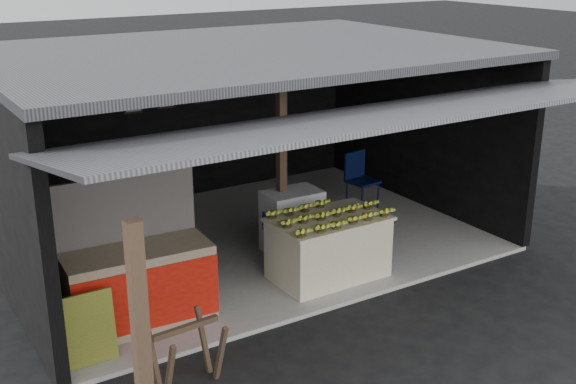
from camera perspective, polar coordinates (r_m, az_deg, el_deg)
ground at (r=9.37m, az=4.08°, el=-9.12°), size 80.00×80.00×0.00m
concrete_slab at (r=11.27m, az=-3.41°, el=-3.92°), size 7.00×5.00×0.06m
shophouse at (r=10.91m, az=-4.42°, el=6.71°), size 7.40×7.29×3.02m
banana_table at (r=9.88m, az=3.21°, el=-4.38°), size 1.58×0.98×0.87m
banana_pile at (r=9.68m, az=3.26°, el=-1.57°), size 1.46×0.88×0.17m
white_crate at (r=10.70m, az=0.33°, el=-2.29°), size 0.85×0.59×0.93m
neighbor_stall at (r=8.84m, az=-11.78°, el=-7.00°), size 1.77×0.87×1.78m
green_signboard at (r=8.20m, az=-15.38°, el=-10.38°), size 0.55×0.12×0.83m
sawhorse at (r=7.69m, az=-8.00°, el=-12.11°), size 0.74×0.68×0.72m
water_barrel at (r=10.40m, az=6.69°, el=-4.50°), size 0.31×0.31×0.45m
plastic_chair at (r=12.53m, az=5.62°, el=1.35°), size 0.52×0.52×0.98m
magenta_rug at (r=11.83m, az=4.36°, el=-2.62°), size 1.61×1.17×0.01m
picture_frames at (r=12.72m, az=-9.49°, el=7.48°), size 1.62×0.04×0.46m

